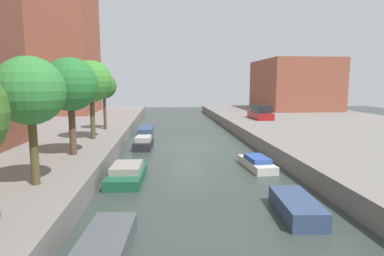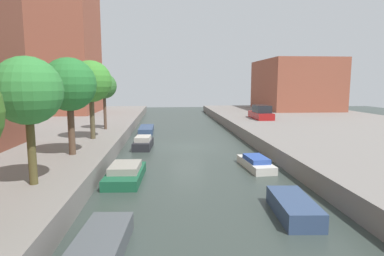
# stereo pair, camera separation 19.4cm
# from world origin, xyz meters

# --- Properties ---
(ground_plane) EXTENTS (84.00, 84.00, 0.00)m
(ground_plane) POSITION_xyz_m (0.00, 0.00, 0.00)
(ground_plane) COLOR #333D38
(quay_right) EXTENTS (20.00, 64.00, 1.00)m
(quay_right) POSITION_xyz_m (15.00, 0.00, 0.50)
(quay_right) COLOR gray
(quay_right) RESTS_ON ground_plane
(apartment_tower_far) EXTENTS (10.00, 10.35, 21.46)m
(apartment_tower_far) POSITION_xyz_m (-16.00, 19.81, 11.73)
(apartment_tower_far) COLOR brown
(apartment_tower_far) RESTS_ON quay_left
(low_block_right) EXTENTS (10.00, 13.07, 7.41)m
(low_block_right) POSITION_xyz_m (18.00, 23.49, 4.70)
(low_block_right) COLOR brown
(low_block_right) RESTS_ON quay_right
(street_tree_1) EXTENTS (2.57, 2.57, 4.91)m
(street_tree_1) POSITION_xyz_m (-6.84, -11.81, 4.59)
(street_tree_1) COLOR #4F4625
(street_tree_1) RESTS_ON quay_left
(street_tree_2) EXTENTS (2.87, 2.87, 5.27)m
(street_tree_2) POSITION_xyz_m (-6.84, -6.53, 4.80)
(street_tree_2) COLOR brown
(street_tree_2) RESTS_ON quay_left
(street_tree_3) EXTENTS (2.88, 2.88, 5.48)m
(street_tree_3) POSITION_xyz_m (-6.84, -1.43, 5.00)
(street_tree_3) COLOR brown
(street_tree_3) RESTS_ON quay_left
(street_tree_4) EXTENTS (2.12, 2.12, 4.73)m
(street_tree_4) POSITION_xyz_m (-6.84, 3.38, 4.63)
(street_tree_4) COLOR brown
(street_tree_4) RESTS_ON quay_left
(parked_car) EXTENTS (1.77, 4.62, 1.52)m
(parked_car) POSITION_xyz_m (8.88, 10.27, 1.62)
(parked_car) COLOR maroon
(parked_car) RESTS_ON quay_right
(moored_boat_left_0) EXTENTS (1.56, 3.30, 0.59)m
(moored_boat_left_0) POSITION_xyz_m (-3.60, -15.46, 0.30)
(moored_boat_left_0) COLOR #4C5156
(moored_boat_left_0) RESTS_ON ground_plane
(moored_boat_left_1) EXTENTS (1.87, 3.86, 0.84)m
(moored_boat_left_1) POSITION_xyz_m (-3.77, -8.31, 0.35)
(moored_boat_left_1) COLOR #195638
(moored_boat_left_1) RESTS_ON ground_plane
(moored_boat_left_2) EXTENTS (1.46, 3.15, 0.95)m
(moored_boat_left_2) POSITION_xyz_m (-3.41, -0.23, 0.40)
(moored_boat_left_2) COLOR #232328
(moored_boat_left_2) RESTS_ON ground_plane
(moored_boat_left_3) EXTENTS (1.37, 4.43, 0.58)m
(moored_boat_left_3) POSITION_xyz_m (-3.63, 7.74, 0.29)
(moored_boat_left_3) COLOR #33476B
(moored_boat_left_3) RESTS_ON ground_plane
(moored_boat_right_1) EXTENTS (1.51, 3.14, 0.67)m
(moored_boat_right_1) POSITION_xyz_m (3.00, -13.35, 0.34)
(moored_boat_right_1) COLOR #33476B
(moored_boat_right_1) RESTS_ON ground_plane
(moored_boat_right_2) EXTENTS (1.49, 3.54, 0.71)m
(moored_boat_right_2) POSITION_xyz_m (3.50, -6.57, 0.30)
(moored_boat_right_2) COLOR beige
(moored_boat_right_2) RESTS_ON ground_plane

